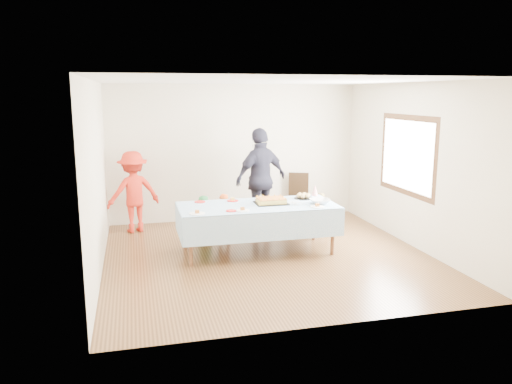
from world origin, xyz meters
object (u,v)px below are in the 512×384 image
dining_chair (298,194)px  adult_left (133,192)px  party_table (257,208)px  birthday_cake (271,201)px

dining_chair → adult_left: size_ratio=0.63×
dining_chair → party_table: bearing=-100.6°
party_table → birthday_cake: birthday_cake is taller
birthday_cake → party_table: bearing=-171.8°
birthday_cake → dining_chair: 2.21m
party_table → birthday_cake: size_ratio=4.86×
party_table → birthday_cake: 0.26m
party_table → adult_left: bearing=137.7°
birthday_cake → adult_left: (-2.15, 1.71, -0.08)m
dining_chair → adult_left: 3.26m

